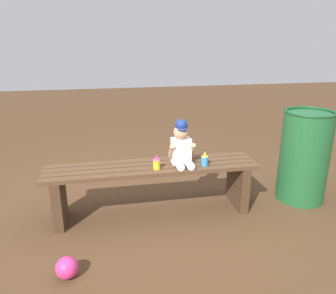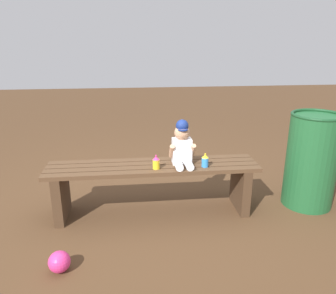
{
  "view_description": "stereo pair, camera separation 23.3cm",
  "coord_description": "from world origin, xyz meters",
  "px_view_note": "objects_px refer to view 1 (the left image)",
  "views": [
    {
      "loc": [
        -0.39,
        -2.71,
        1.56
      ],
      "look_at": [
        0.13,
        -0.05,
        0.66
      ],
      "focal_mm": 35.3,
      "sensor_mm": 36.0,
      "label": 1
    },
    {
      "loc": [
        -0.16,
        -2.74,
        1.56
      ],
      "look_at": [
        0.13,
        -0.05,
        0.66
      ],
      "focal_mm": 35.3,
      "sensor_mm": 36.0,
      "label": 2
    }
  ],
  "objects_px": {
    "park_bench": "(153,180)",
    "trash_bin": "(304,156)",
    "sippy_cup_right": "(205,159)",
    "child_figure": "(182,145)",
    "sippy_cup_left": "(157,163)",
    "toy_ball": "(67,268)"
  },
  "relations": [
    {
      "from": "park_bench",
      "to": "trash_bin",
      "type": "height_order",
      "value": "trash_bin"
    },
    {
      "from": "sippy_cup_right",
      "to": "trash_bin",
      "type": "bearing_deg",
      "value": 5.56
    },
    {
      "from": "park_bench",
      "to": "child_figure",
      "type": "height_order",
      "value": "child_figure"
    },
    {
      "from": "park_bench",
      "to": "sippy_cup_left",
      "type": "bearing_deg",
      "value": -75.42
    },
    {
      "from": "child_figure",
      "to": "sippy_cup_left",
      "type": "height_order",
      "value": "child_figure"
    },
    {
      "from": "child_figure",
      "to": "sippy_cup_right",
      "type": "bearing_deg",
      "value": -24.44
    },
    {
      "from": "child_figure",
      "to": "toy_ball",
      "type": "relative_size",
      "value": 2.65
    },
    {
      "from": "sippy_cup_right",
      "to": "toy_ball",
      "type": "xyz_separation_m",
      "value": [
        -1.16,
        -0.66,
        -0.46
      ]
    },
    {
      "from": "sippy_cup_right",
      "to": "trash_bin",
      "type": "xyz_separation_m",
      "value": [
        1.05,
        0.1,
        -0.08
      ]
    },
    {
      "from": "child_figure",
      "to": "sippy_cup_right",
      "type": "xyz_separation_m",
      "value": [
        0.19,
        -0.09,
        -0.12
      ]
    },
    {
      "from": "trash_bin",
      "to": "sippy_cup_right",
      "type": "bearing_deg",
      "value": -174.44
    },
    {
      "from": "sippy_cup_left",
      "to": "sippy_cup_right",
      "type": "bearing_deg",
      "value": 0.0
    },
    {
      "from": "child_figure",
      "to": "sippy_cup_right",
      "type": "height_order",
      "value": "child_figure"
    },
    {
      "from": "sippy_cup_left",
      "to": "trash_bin",
      "type": "relative_size",
      "value": 0.14
    },
    {
      "from": "park_bench",
      "to": "trash_bin",
      "type": "bearing_deg",
      "value": 0.4
    },
    {
      "from": "sippy_cup_left",
      "to": "trash_bin",
      "type": "xyz_separation_m",
      "value": [
        1.48,
        0.1,
        -0.08
      ]
    },
    {
      "from": "child_figure",
      "to": "trash_bin",
      "type": "relative_size",
      "value": 0.45
    },
    {
      "from": "toy_ball",
      "to": "sippy_cup_right",
      "type": "bearing_deg",
      "value": 29.71
    },
    {
      "from": "park_bench",
      "to": "trash_bin",
      "type": "relative_size",
      "value": 2.08
    },
    {
      "from": "park_bench",
      "to": "sippy_cup_left",
      "type": "relative_size",
      "value": 15.2
    },
    {
      "from": "park_bench",
      "to": "sippy_cup_left",
      "type": "height_order",
      "value": "sippy_cup_left"
    },
    {
      "from": "park_bench",
      "to": "sippy_cup_right",
      "type": "height_order",
      "value": "sippy_cup_right"
    }
  ]
}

